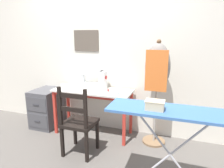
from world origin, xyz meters
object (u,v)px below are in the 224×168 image
at_px(sewing_machine, 95,80).
at_px(thread_spool_mid_table, 108,90).
at_px(scissors, 120,94).
at_px(storage_box, 155,105).
at_px(fabric_bowl, 64,85).
at_px(filing_cabinet, 47,108).
at_px(dress_form, 157,72).
at_px(wooden_chair, 79,123).
at_px(thread_spool_near_machine, 105,90).
at_px(ironing_board, 173,115).

distance_m(sewing_machine, thread_spool_mid_table, 0.32).
distance_m(scissors, storage_box, 1.05).
relative_size(sewing_machine, fabric_bowl, 3.69).
xyz_separation_m(filing_cabinet, storage_box, (1.90, -0.96, 0.59)).
xyz_separation_m(sewing_machine, dress_form, (0.95, -0.09, 0.19)).
bearing_deg(wooden_chair, storage_box, -20.27).
distance_m(sewing_machine, scissors, 0.53).
height_order(thread_spool_near_machine, thread_spool_mid_table, thread_spool_mid_table).
relative_size(sewing_machine, filing_cabinet, 0.65).
relative_size(sewing_machine, thread_spool_mid_table, 9.69).
relative_size(thread_spool_near_machine, filing_cabinet, 0.07).
bearing_deg(sewing_machine, fabric_bowl, -166.05).
bearing_deg(fabric_bowl, thread_spool_mid_table, -1.27).
height_order(fabric_bowl, filing_cabinet, fabric_bowl).
bearing_deg(ironing_board, dress_form, 105.77).
xyz_separation_m(scissors, filing_cabinet, (-1.32, 0.10, -0.40)).
height_order(fabric_bowl, storage_box, storage_box).
bearing_deg(wooden_chair, dress_form, 34.85).
relative_size(fabric_bowl, thread_spool_near_machine, 2.59).
distance_m(thread_spool_near_machine, storage_box, 1.24).
xyz_separation_m(sewing_machine, filing_cabinet, (-0.85, -0.10, -0.52)).
distance_m(thread_spool_near_machine, filing_cabinet, 1.15).
relative_size(fabric_bowl, wooden_chair, 0.12).
bearing_deg(filing_cabinet, wooden_chair, -32.71).
distance_m(thread_spool_mid_table, filing_cabinet, 1.19).
relative_size(sewing_machine, thread_spool_near_machine, 9.55).
distance_m(wooden_chair, storage_box, 1.14).
bearing_deg(filing_cabinet, fabric_bowl, -3.00).
bearing_deg(thread_spool_near_machine, storage_box, -47.89).
bearing_deg(scissors, storage_box, -55.98).
bearing_deg(storage_box, ironing_board, 16.03).
bearing_deg(ironing_board, fabric_bowl, 152.14).
relative_size(wooden_chair, storage_box, 5.46).
relative_size(fabric_bowl, storage_box, 0.66).
bearing_deg(fabric_bowl, sewing_machine, 13.95).
bearing_deg(dress_form, sewing_machine, 174.76).
height_order(wooden_chair, filing_cabinet, wooden_chair).
height_order(fabric_bowl, scissors, fabric_bowl).
bearing_deg(fabric_bowl, ironing_board, -27.86).
bearing_deg(scissors, thread_spool_near_machine, 167.01).
relative_size(filing_cabinet, ironing_board, 0.54).
bearing_deg(thread_spool_mid_table, dress_form, 4.07).
distance_m(sewing_machine, ironing_board, 1.57).
height_order(sewing_machine, ironing_board, sewing_machine).
height_order(thread_spool_mid_table, dress_form, dress_form).
bearing_deg(thread_spool_near_machine, dress_form, 4.27).
bearing_deg(sewing_machine, dress_form, -5.24).
bearing_deg(fabric_bowl, thread_spool_near_machine, -1.80).
height_order(thread_spool_near_machine, ironing_board, ironing_board).
xyz_separation_m(fabric_bowl, storage_box, (1.53, -0.94, 0.17)).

